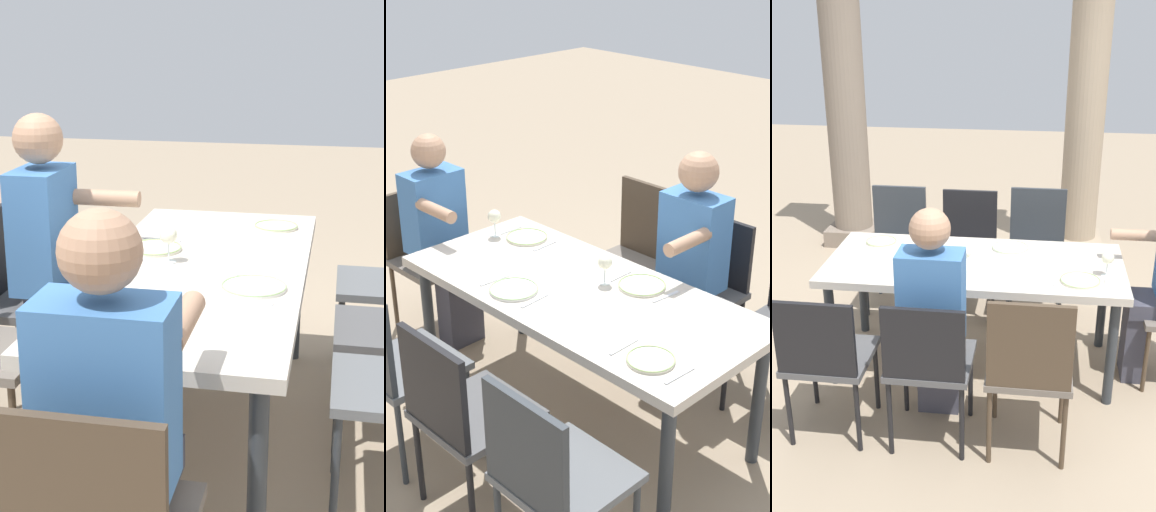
% 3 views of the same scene
% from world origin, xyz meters
% --- Properties ---
extents(ground_plane, '(16.00, 16.00, 0.00)m').
position_xyz_m(ground_plane, '(0.00, 0.00, 0.00)').
color(ground_plane, gray).
extents(dining_table, '(1.85, 0.83, 0.74)m').
position_xyz_m(dining_table, '(0.00, 0.00, 0.67)').
color(dining_table, beige).
rests_on(dining_table, ground).
extents(chair_west_north, '(0.44, 0.44, 0.92)m').
position_xyz_m(chair_west_north, '(-0.70, 0.84, 0.54)').
color(chair_west_north, '#5B5E61').
rests_on(chair_west_north, ground).
extents(chair_mid_north, '(0.44, 0.44, 0.91)m').
position_xyz_m(chair_mid_north, '(-0.15, 0.84, 0.53)').
color(chair_mid_north, '#4F4F50').
rests_on(chair_mid_north, ground).
extents(chair_mid_south, '(0.44, 0.44, 0.88)m').
position_xyz_m(chair_mid_south, '(-0.15, -0.83, 0.53)').
color(chair_mid_south, '#4F4F50').
rests_on(chair_mid_south, ground).
extents(chair_east_north, '(0.44, 0.44, 0.95)m').
position_xyz_m(chair_east_north, '(0.38, 0.84, 0.55)').
color(chair_east_north, '#5B5E61').
rests_on(chair_east_north, ground).
extents(chair_east_south, '(0.44, 0.44, 0.95)m').
position_xyz_m(chair_east_south, '(0.38, -0.84, 0.54)').
color(chair_east_south, '#6A6158').
rests_on(chair_east_south, ground).
extents(chair_head_east, '(0.44, 0.44, 0.88)m').
position_xyz_m(chair_head_east, '(1.34, 0.00, 0.51)').
color(chair_head_east, '#6A6158').
rests_on(chair_head_east, ground).
extents(diner_woman_green, '(0.49, 0.35, 1.27)m').
position_xyz_m(diner_woman_green, '(1.16, 0.00, 0.68)').
color(diner_woman_green, '#3F3F4C').
rests_on(diner_woman_green, ground).
extents(diner_man_white, '(0.35, 0.50, 1.31)m').
position_xyz_m(diner_man_white, '(-0.15, -0.65, 0.71)').
color(diner_man_white, '#3F3F4C').
rests_on(diner_man_white, ground).
extents(plate_0, '(0.20, 0.20, 0.02)m').
position_xyz_m(plate_0, '(-0.66, 0.24, 0.75)').
color(plate_0, silver).
rests_on(plate_0, dining_table).
extents(fork_0, '(0.02, 0.17, 0.01)m').
position_xyz_m(fork_0, '(-0.81, 0.24, 0.74)').
color(fork_0, silver).
rests_on(fork_0, dining_table).
extents(spoon_0, '(0.02, 0.17, 0.01)m').
position_xyz_m(spoon_0, '(-0.51, 0.24, 0.74)').
color(spoon_0, silver).
rests_on(spoon_0, dining_table).
extents(plate_1, '(0.23, 0.23, 0.02)m').
position_xyz_m(plate_1, '(-0.20, -0.23, 0.75)').
color(plate_1, silver).
rests_on(plate_1, dining_table).
extents(wine_glass_1, '(0.07, 0.07, 0.15)m').
position_xyz_m(wine_glass_1, '(-0.04, -0.13, 0.85)').
color(wine_glass_1, white).
rests_on(wine_glass_1, dining_table).
extents(fork_1, '(0.03, 0.17, 0.01)m').
position_xyz_m(fork_1, '(-0.35, -0.23, 0.74)').
color(fork_1, silver).
rests_on(fork_1, dining_table).
extents(spoon_1, '(0.02, 0.17, 0.01)m').
position_xyz_m(spoon_1, '(-0.05, -0.23, 0.74)').
color(spoon_1, silver).
rests_on(spoon_1, dining_table).
extents(plate_2, '(0.24, 0.24, 0.02)m').
position_xyz_m(plate_2, '(0.21, 0.24, 0.75)').
color(plate_2, white).
rests_on(plate_2, dining_table).
extents(fork_2, '(0.03, 0.17, 0.01)m').
position_xyz_m(fork_2, '(0.06, 0.24, 0.74)').
color(fork_2, silver).
rests_on(fork_2, dining_table).
extents(spoon_2, '(0.03, 0.17, 0.01)m').
position_xyz_m(spoon_2, '(0.36, 0.24, 0.74)').
color(spoon_2, silver).
rests_on(spoon_2, dining_table).
extents(plate_3, '(0.23, 0.23, 0.02)m').
position_xyz_m(plate_3, '(0.64, -0.22, 0.75)').
color(plate_3, silver).
rests_on(plate_3, dining_table).
extents(wine_glass_3, '(0.07, 0.07, 0.16)m').
position_xyz_m(wine_glass_3, '(0.80, -0.12, 0.85)').
color(wine_glass_3, white).
rests_on(wine_glass_3, dining_table).
extents(fork_3, '(0.03, 0.17, 0.01)m').
position_xyz_m(fork_3, '(0.49, -0.22, 0.74)').
color(fork_3, silver).
rests_on(fork_3, dining_table).
extents(spoon_3, '(0.02, 0.17, 0.01)m').
position_xyz_m(spoon_3, '(0.79, -0.22, 0.74)').
color(spoon_3, silver).
rests_on(spoon_3, dining_table).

